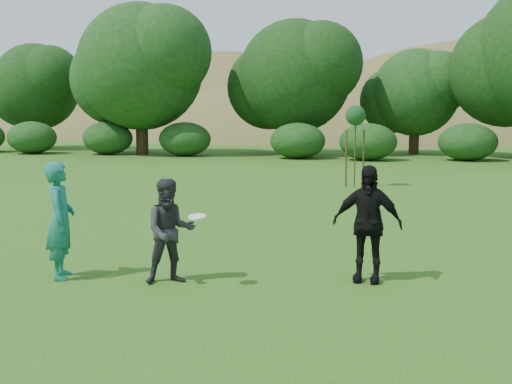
# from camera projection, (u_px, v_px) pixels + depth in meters

# --- Properties ---
(ground) EXTENTS (120.00, 120.00, 0.00)m
(ground) POSITION_uv_depth(u_px,v_px,m) (209.00, 287.00, 9.83)
(ground) COLOR #19470C
(ground) RESTS_ON ground
(player_teal) EXTENTS (0.69, 0.81, 1.89)m
(player_teal) POSITION_uv_depth(u_px,v_px,m) (60.00, 220.00, 10.27)
(player_teal) COLOR #186D5C
(player_teal) RESTS_ON ground
(player_grey) EXTENTS (1.00, 0.93, 1.65)m
(player_grey) POSITION_uv_depth(u_px,v_px,m) (170.00, 231.00, 10.00)
(player_grey) COLOR #2A2A2D
(player_grey) RESTS_ON ground
(player_black) EXTENTS (1.12, 0.53, 1.86)m
(player_black) POSITION_uv_depth(u_px,v_px,m) (367.00, 224.00, 10.07)
(player_black) COLOR black
(player_black) RESTS_ON ground
(frisbee) EXTENTS (0.27, 0.27, 0.07)m
(frisbee) POSITION_uv_depth(u_px,v_px,m) (197.00, 217.00, 9.63)
(frisbee) COLOR white
(frisbee) RESTS_ON ground
(sapling) EXTENTS (0.70, 0.70, 2.85)m
(sapling) POSITION_uv_depth(u_px,v_px,m) (356.00, 118.00, 22.21)
(sapling) COLOR #3D2E18
(sapling) RESTS_ON ground
(hillside) EXTENTS (150.00, 72.00, 52.00)m
(hillside) POSITION_uv_depth(u_px,v_px,m) (381.00, 232.00, 77.43)
(hillside) COLOR olive
(hillside) RESTS_ON ground
(tree_row) EXTENTS (53.92, 10.38, 9.62)m
(tree_row) POSITION_uv_depth(u_px,v_px,m) (420.00, 71.00, 36.07)
(tree_row) COLOR #3A2616
(tree_row) RESTS_ON ground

